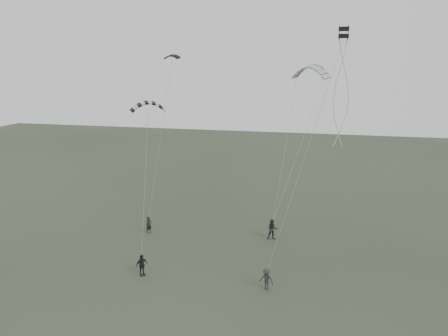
% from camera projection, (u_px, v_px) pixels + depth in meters
% --- Properties ---
extents(ground, '(140.00, 140.00, 0.00)m').
position_uv_depth(ground, '(191.00, 271.00, 31.95)').
color(ground, '#303A28').
rests_on(ground, ground).
extents(flyer_left, '(0.63, 0.65, 1.51)m').
position_uv_depth(flyer_left, '(149.00, 225.00, 39.09)').
color(flyer_left, black).
rests_on(flyer_left, ground).
extents(flyer_right, '(0.98, 0.82, 1.80)m').
position_uv_depth(flyer_right, '(272.00, 229.00, 37.56)').
color(flyer_right, '#25252A').
rests_on(flyer_right, ground).
extents(flyer_center, '(0.85, 0.99, 1.59)m').
position_uv_depth(flyer_center, '(142.00, 265.00, 31.09)').
color(flyer_center, black).
rests_on(flyer_center, ground).
extents(flyer_far, '(1.07, 0.76, 1.51)m').
position_uv_depth(flyer_far, '(266.00, 279.00, 29.13)').
color(flyer_far, '#29292E').
rests_on(flyer_far, ground).
extents(kite_dark_small, '(1.62, 0.95, 0.61)m').
position_uv_depth(kite_dark_small, '(172.00, 55.00, 38.65)').
color(kite_dark_small, black).
rests_on(kite_dark_small, flyer_left).
extents(kite_pale_large, '(4.15, 3.52, 1.87)m').
position_uv_depth(kite_pale_large, '(311.00, 67.00, 41.81)').
color(kite_pale_large, '#B5B7BB').
rests_on(kite_pale_large, flyer_right).
extents(kite_striped, '(2.78, 2.16, 1.21)m').
position_uv_depth(kite_striped, '(148.00, 103.00, 33.67)').
color(kite_striped, black).
rests_on(kite_striped, flyer_center).
extents(kite_box, '(0.67, 0.70, 0.74)m').
position_uv_depth(kite_box, '(344.00, 32.00, 28.33)').
color(kite_box, black).
rests_on(kite_box, flyer_far).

